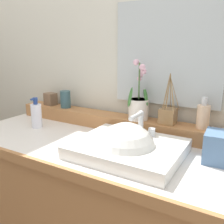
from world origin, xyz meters
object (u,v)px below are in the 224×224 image
object	(u,v)px
trinket_box	(51,99)
lotion_bottle	(36,115)
potted_plant	(139,105)
reed_diffuser	(168,115)
soap_bar	(115,129)
soap_dispenser	(203,116)
tumbler_cup	(65,99)
tissue_box	(222,148)
sink_basin	(127,151)

from	to	relation	value
trinket_box	lotion_bottle	size ratio (longest dim) A/B	0.45
potted_plant	reed_diffuser	world-z (taller)	potted_plant
trinket_box	soap_bar	bearing A→B (deg)	-7.73
soap_dispenser	reed_diffuser	world-z (taller)	reed_diffuser
soap_dispenser	tumbler_cup	world-z (taller)	soap_dispenser
soap_dispenser	tumbler_cup	distance (m)	0.82
potted_plant	trinket_box	xyz separation A→B (m)	(-0.64, 0.02, -0.04)
reed_diffuser	tissue_box	world-z (taller)	reed_diffuser
potted_plant	tumbler_cup	size ratio (longest dim) A/B	2.93
tissue_box	lotion_bottle	bearing A→B (deg)	-176.96
soap_bar	trinket_box	size ratio (longest dim) A/B	0.89
sink_basin	trinket_box	bearing A→B (deg)	157.25
soap_dispenser	tissue_box	xyz separation A→B (m)	(0.11, -0.16, -0.08)
sink_basin	tissue_box	distance (m)	0.38
soap_dispenser	reed_diffuser	distance (m)	0.17
sink_basin	soap_dispenser	world-z (taller)	soap_dispenser
tumbler_cup	trinket_box	xyz separation A→B (m)	(-0.13, 0.01, -0.01)
potted_plant	lotion_bottle	world-z (taller)	potted_plant
reed_diffuser	tissue_box	bearing A→B (deg)	-29.26
soap_bar	trinket_box	distance (m)	0.62
soap_bar	tissue_box	bearing A→B (deg)	2.39
soap_dispenser	potted_plant	bearing A→B (deg)	-177.37
sink_basin	reed_diffuser	world-z (taller)	reed_diffuser
tissue_box	reed_diffuser	bearing A→B (deg)	150.74
soap_bar	soap_dispenser	size ratio (longest dim) A/B	0.47
potted_plant	sink_basin	bearing A→B (deg)	-74.91
sink_basin	soap_dispenser	bearing A→B (deg)	50.40
trinket_box	tissue_box	xyz separation A→B (m)	(1.07, -0.16, -0.06)
soap_bar	potted_plant	distance (m)	0.20
soap_bar	trinket_box	bearing A→B (deg)	162.56
lotion_bottle	potted_plant	bearing A→B (deg)	20.30
soap_bar	lotion_bottle	size ratio (longest dim) A/B	0.40
soap_dispenser	reed_diffuser	bearing A→B (deg)	-176.26
tumbler_cup	trinket_box	world-z (taller)	tumbler_cup
reed_diffuser	lotion_bottle	size ratio (longest dim) A/B	1.44
sink_basin	lotion_bottle	size ratio (longest dim) A/B	2.61
sink_basin	lotion_bottle	xyz separation A→B (m)	(-0.62, 0.08, 0.05)
reed_diffuser	tumbler_cup	bearing A→B (deg)	179.63
sink_basin	potted_plant	size ratio (longest dim) A/B	1.45
trinket_box	lotion_bottle	world-z (taller)	lotion_bottle
sink_basin	soap_bar	size ratio (longest dim) A/B	6.46
potted_plant	soap_dispenser	distance (m)	0.32
reed_diffuser	tissue_box	xyz separation A→B (m)	(0.27, -0.15, -0.06)
sink_basin	trinket_box	world-z (taller)	sink_basin
potted_plant	reed_diffuser	size ratio (longest dim) A/B	1.24
potted_plant	trinket_box	distance (m)	0.64
trinket_box	potted_plant	bearing A→B (deg)	8.28
sink_basin	tissue_box	xyz separation A→B (m)	(0.35, 0.13, 0.04)
reed_diffuser	soap_bar	bearing A→B (deg)	-140.04
potted_plant	reed_diffuser	bearing A→B (deg)	1.47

